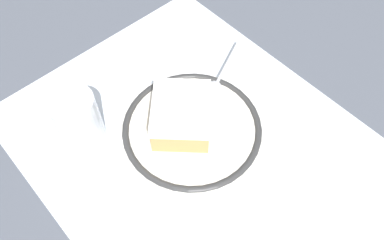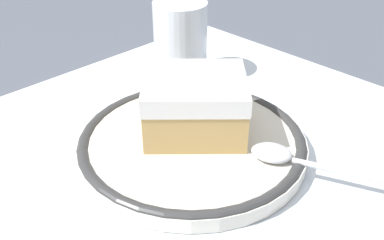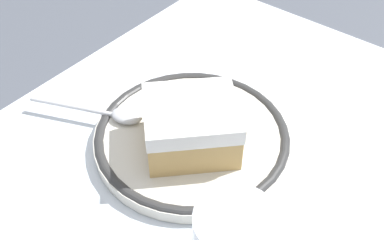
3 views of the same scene
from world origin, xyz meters
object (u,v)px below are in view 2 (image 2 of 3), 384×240
object	(u,v)px
cake_slice	(191,102)
spoon	(288,157)
cup	(181,44)
plate	(192,143)

from	to	relation	value
cake_slice	spoon	bearing A→B (deg)	101.93
spoon	cup	bearing A→B (deg)	-108.84
cake_slice	cup	size ratio (longest dim) A/B	1.38
spoon	cup	size ratio (longest dim) A/B	1.46
plate	cup	size ratio (longest dim) A/B	2.35
cake_slice	plate	bearing A→B (deg)	47.73
plate	cake_slice	xyz separation A→B (m)	(-0.01, -0.01, 0.03)
plate	spoon	size ratio (longest dim) A/B	1.61
plate	spoon	world-z (taller)	spoon
cup	spoon	bearing A→B (deg)	71.16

